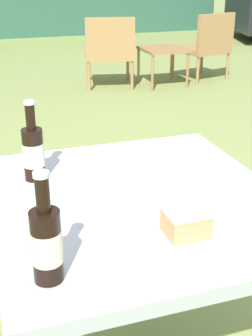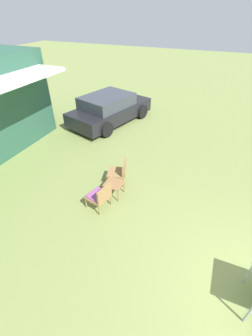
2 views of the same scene
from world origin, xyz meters
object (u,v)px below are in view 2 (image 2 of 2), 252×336
parked_car (110,109)px  wicker_chair_cushioned (100,196)px  wicker_chair_plain (119,171)px  garden_side_table (114,185)px

parked_car → wicker_chair_cushioned: 5.73m
wicker_chair_plain → garden_side_table: bearing=-5.4°
parked_car → garden_side_table: parked_car is taller
garden_side_table → wicker_chair_plain: bearing=9.7°
parked_car → wicker_chair_cushioned: parked_car is taller
parked_car → wicker_chair_plain: (-4.02, -2.32, -0.21)m
wicker_chair_cushioned → wicker_chair_plain: (1.22, -0.02, 0.01)m
parked_car → wicker_chair_cushioned: (-5.24, -2.30, -0.21)m
wicker_chair_cushioned → parked_car: bearing=-143.8°
wicker_chair_cushioned → wicker_chair_plain: bearing=-168.5°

